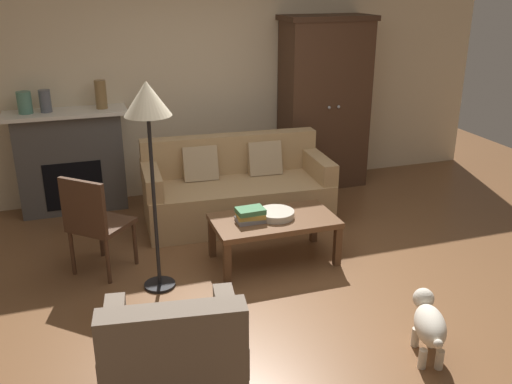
% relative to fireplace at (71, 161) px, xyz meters
% --- Properties ---
extents(ground_plane, '(9.60, 9.60, 0.00)m').
position_rel_fireplace_xyz_m(ground_plane, '(1.55, -2.30, -0.57)').
color(ground_plane, brown).
extents(back_wall, '(7.20, 0.10, 2.80)m').
position_rel_fireplace_xyz_m(back_wall, '(1.55, 0.25, 0.83)').
color(back_wall, beige).
rests_on(back_wall, ground).
extents(fireplace, '(1.26, 0.48, 1.12)m').
position_rel_fireplace_xyz_m(fireplace, '(0.00, 0.00, 0.00)').
color(fireplace, '#4C4947').
rests_on(fireplace, ground).
extents(armoire, '(1.06, 0.57, 2.03)m').
position_rel_fireplace_xyz_m(armoire, '(2.95, -0.08, 0.45)').
color(armoire, '#472D1E').
rests_on(armoire, ground).
extents(couch, '(1.96, 0.95, 0.86)m').
position_rel_fireplace_xyz_m(couch, '(1.62, -0.83, -0.25)').
color(couch, tan).
rests_on(couch, ground).
extents(coffee_table, '(1.10, 0.60, 0.42)m').
position_rel_fireplace_xyz_m(coffee_table, '(1.67, -1.85, -0.20)').
color(coffee_table, brown).
rests_on(coffee_table, ground).
extents(fruit_bowl, '(0.33, 0.33, 0.06)m').
position_rel_fireplace_xyz_m(fruit_bowl, '(1.70, -1.83, -0.12)').
color(fruit_bowl, beige).
rests_on(fruit_bowl, coffee_table).
extents(book_stack, '(0.26, 0.19, 0.12)m').
position_rel_fireplace_xyz_m(book_stack, '(1.45, -1.85, -0.09)').
color(book_stack, gray).
rests_on(book_stack, coffee_table).
extents(mantel_vase_jade, '(0.14, 0.14, 0.23)m').
position_rel_fireplace_xyz_m(mantel_vase_jade, '(-0.38, -0.02, 0.66)').
color(mantel_vase_jade, slate).
rests_on(mantel_vase_jade, fireplace).
extents(mantel_vase_slate, '(0.12, 0.12, 0.23)m').
position_rel_fireplace_xyz_m(mantel_vase_slate, '(-0.18, -0.02, 0.67)').
color(mantel_vase_slate, '#565B66').
rests_on(mantel_vase_slate, fireplace).
extents(mantel_vase_bronze, '(0.12, 0.12, 0.30)m').
position_rel_fireplace_xyz_m(mantel_vase_bronze, '(0.38, -0.02, 0.70)').
color(mantel_vase_bronze, olive).
rests_on(mantel_vase_bronze, fireplace).
extents(armchair_near_left, '(0.87, 0.87, 0.88)m').
position_rel_fireplace_xyz_m(armchair_near_left, '(0.46, -3.49, -0.25)').
color(armchair_near_left, '#756656').
rests_on(armchair_near_left, ground).
extents(side_chair_wooden, '(0.62, 0.62, 0.90)m').
position_rel_fireplace_xyz_m(side_chair_wooden, '(0.14, -1.59, -0.06)').
color(side_chair_wooden, '#472D1E').
rests_on(side_chair_wooden, ground).
extents(floor_lamp, '(0.36, 0.36, 1.72)m').
position_rel_fireplace_xyz_m(floor_lamp, '(0.61, -1.98, 0.92)').
color(floor_lamp, black).
rests_on(floor_lamp, ground).
extents(dog, '(0.34, 0.54, 0.39)m').
position_rel_fireplace_xyz_m(dog, '(2.19, -3.47, -0.32)').
color(dog, beige).
rests_on(dog, ground).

